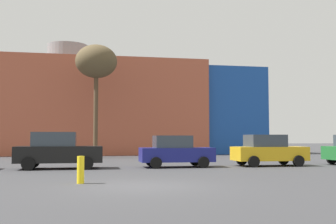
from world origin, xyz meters
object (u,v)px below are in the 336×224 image
(parked_car_1, at_px, (58,151))
(bollard_yellow_0, at_px, (81,170))
(parked_car_2, at_px, (175,151))
(bare_tree_0, at_px, (96,63))
(parked_car_3, at_px, (268,150))

(parked_car_1, distance_m, bollard_yellow_0, 7.17)
(parked_car_1, bearing_deg, bollard_yellow_0, -79.96)
(parked_car_2, distance_m, bare_tree_0, 13.53)
(parked_car_3, distance_m, bollard_yellow_0, 12.20)
(parked_car_3, relative_size, bollard_yellow_0, 4.31)
(parked_car_1, height_order, bollard_yellow_0, parked_car_1)
(parked_car_2, distance_m, parked_car_3, 5.21)
(parked_car_1, bearing_deg, parked_car_3, -0.00)
(parked_car_2, distance_m, bollard_yellow_0, 8.50)
(parked_car_3, bearing_deg, bare_tree_0, 129.60)
(bollard_yellow_0, bearing_deg, parked_car_3, 35.31)
(parked_car_3, bearing_deg, parked_car_1, 180.00)
(parked_car_2, xyz_separation_m, parked_car_3, (5.21, -0.00, 0.03))
(parked_car_1, relative_size, parked_car_2, 1.10)
(parked_car_2, height_order, bollard_yellow_0, parked_car_2)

